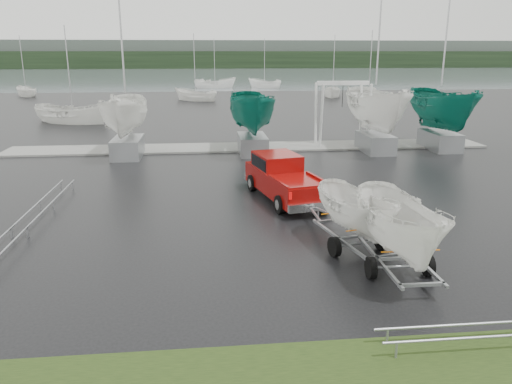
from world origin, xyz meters
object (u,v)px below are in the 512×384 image
object	(u,v)px
pickup_truck	(282,176)
trailer_hitched	(359,175)
boat_hoist	(342,104)
trailer_parked	(404,176)

from	to	relation	value
pickup_truck	trailer_hitched	bearing A→B (deg)	-90.00
pickup_truck	boat_hoist	xyz separation A→B (m)	(5.57, 11.27, 1.76)
pickup_truck	boat_hoist	size ratio (longest dim) A/B	1.34
trailer_parked	boat_hoist	bearing A→B (deg)	79.49
pickup_truck	trailer_hitched	world-z (taller)	trailer_hitched
trailer_parked	boat_hoist	distance (m)	19.29
trailer_hitched	trailer_parked	size ratio (longest dim) A/B	0.86
trailer_hitched	boat_hoist	bearing A→B (deg)	63.58
trailer_hitched	trailer_parked	xyz separation A→B (m)	(0.66, -1.74, 0.36)
trailer_hitched	trailer_parked	world-z (taller)	trailer_parked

